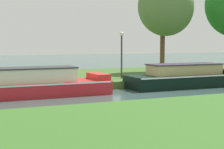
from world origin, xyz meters
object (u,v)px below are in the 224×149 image
(black_barge, at_px, (182,77))
(mooring_post_near, at_px, (74,75))
(willow_tree_left, at_px, (166,7))
(lamp_post, at_px, (122,49))
(red_narrowboat, at_px, (22,83))

(black_barge, distance_m, mooring_post_near, 6.32)
(willow_tree_left, relative_size, lamp_post, 2.49)
(mooring_post_near, bearing_deg, lamp_post, 19.39)
(black_barge, relative_size, lamp_post, 2.27)
(red_narrowboat, bearing_deg, mooring_post_near, 22.58)
(black_barge, height_order, red_narrowboat, red_narrowboat)
(red_narrowboat, relative_size, willow_tree_left, 1.11)
(black_barge, distance_m, red_narrowboat, 9.16)
(red_narrowboat, xyz_separation_m, willow_tree_left, (11.80, 5.99, 4.57))
(black_barge, relative_size, willow_tree_left, 0.91)
(willow_tree_left, xyz_separation_m, lamp_post, (-5.39, -3.54, -3.06))
(red_narrowboat, distance_m, lamp_post, 7.02)
(black_barge, relative_size, red_narrowboat, 0.82)
(willow_tree_left, height_order, lamp_post, willow_tree_left)
(mooring_post_near, bearing_deg, red_narrowboat, -157.42)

